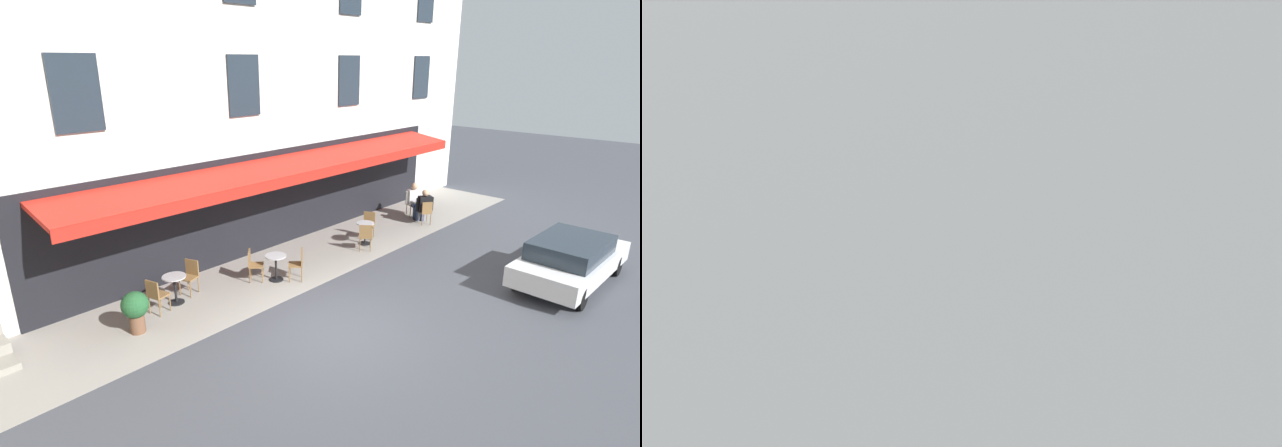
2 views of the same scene
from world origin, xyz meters
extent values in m
plane|color=#42444C|center=(0.00, 0.00, 0.00)|extent=(70.00, 70.00, 0.00)
cube|color=gray|center=(-3.25, -3.40, 0.00)|extent=(20.50, 3.20, 0.01)
cube|color=black|center=(-3.00, -4.97, 1.60)|extent=(16.00, 0.06, 3.20)
cube|color=red|center=(-3.00, -4.15, 2.85)|extent=(15.00, 1.70, 0.36)
cube|color=red|center=(-3.00, -3.32, 2.62)|extent=(15.00, 0.04, 0.28)
cube|color=#232D38|center=(-11.00, -4.96, 5.20)|extent=(1.10, 0.06, 1.70)
cube|color=#232D38|center=(-6.33, -4.96, 5.20)|extent=(1.10, 0.06, 1.70)
cube|color=#232D38|center=(-1.67, -4.96, 5.20)|extent=(1.10, 0.06, 1.70)
cube|color=#232D38|center=(3.00, -4.96, 5.20)|extent=(1.10, 0.06, 1.70)
cube|color=beige|center=(13.00, 3.50, 7.50)|extent=(10.00, 17.00, 15.00)
cube|color=gray|center=(7.94, 3.50, 0.30)|extent=(0.12, 17.00, 0.60)
cube|color=#232D38|center=(7.96, -2.00, 5.50)|extent=(0.06, 1.10, 1.70)
cube|color=#232D38|center=(7.96, 3.50, 5.50)|extent=(0.06, 1.10, 1.70)
cube|color=#232D38|center=(7.96, 9.00, 5.50)|extent=(0.06, 1.10, 1.70)
cube|color=gray|center=(6.60, -4.20, 0.07)|extent=(2.40, 1.40, 0.15)
cube|color=gray|center=(6.60, -4.55, 0.22)|extent=(2.40, 1.05, 0.30)
cube|color=gray|center=(6.60, -4.90, 0.38)|extent=(2.40, 0.70, 0.45)
cylinder|color=black|center=(-0.90, -2.92, 0.01)|extent=(0.40, 0.40, 0.03)
cylinder|color=black|center=(-0.90, -2.92, 0.36)|extent=(0.06, 0.06, 0.72)
cylinder|color=#B7B7BC|center=(-0.90, -2.92, 0.73)|extent=(0.60, 0.60, 0.03)
cylinder|color=olive|center=(-1.29, -2.77, 0.23)|extent=(0.03, 0.03, 0.45)
cylinder|color=olive|center=(-1.05, -2.53, 0.23)|extent=(0.03, 0.03, 0.45)
cylinder|color=olive|center=(-1.53, -2.53, 0.23)|extent=(0.03, 0.03, 0.45)
cylinder|color=olive|center=(-1.28, -2.29, 0.23)|extent=(0.03, 0.03, 0.45)
cube|color=olive|center=(-1.29, -2.53, 0.47)|extent=(0.57, 0.57, 0.04)
cube|color=olive|center=(-1.41, -2.40, 0.70)|extent=(0.31, 0.31, 0.42)
cylinder|color=olive|center=(-0.51, -3.06, 0.23)|extent=(0.03, 0.03, 0.45)
cylinder|color=olive|center=(-0.74, -3.30, 0.23)|extent=(0.03, 0.03, 0.45)
cylinder|color=olive|center=(-0.26, -3.29, 0.23)|extent=(0.03, 0.03, 0.45)
cylinder|color=olive|center=(-0.49, -3.54, 0.23)|extent=(0.03, 0.03, 0.45)
cube|color=olive|center=(-0.50, -3.30, 0.47)|extent=(0.57, 0.57, 0.04)
cube|color=olive|center=(-0.37, -3.42, 0.70)|extent=(0.30, 0.32, 0.42)
cylinder|color=black|center=(-4.86, -2.89, 0.01)|extent=(0.40, 0.40, 0.03)
cylinder|color=black|center=(-4.86, -2.89, 0.36)|extent=(0.06, 0.06, 0.72)
cylinder|color=#B7B7BC|center=(-4.86, -2.89, 0.73)|extent=(0.60, 0.60, 0.03)
cylinder|color=olive|center=(-4.67, -2.52, 0.23)|extent=(0.03, 0.03, 0.45)
cylinder|color=olive|center=(-4.45, -2.78, 0.23)|extent=(0.03, 0.03, 0.45)
cylinder|color=olive|center=(-4.41, -2.30, 0.23)|extent=(0.03, 0.03, 0.45)
cylinder|color=olive|center=(-4.19, -2.57, 0.23)|extent=(0.03, 0.03, 0.45)
cube|color=olive|center=(-4.43, -2.54, 0.47)|extent=(0.56, 0.56, 0.04)
cube|color=olive|center=(-4.29, -2.43, 0.70)|extent=(0.28, 0.34, 0.42)
cylinder|color=olive|center=(-5.12, -3.21, 0.23)|extent=(0.03, 0.03, 0.45)
cylinder|color=olive|center=(-5.27, -2.91, 0.23)|extent=(0.03, 0.03, 0.45)
cylinder|color=olive|center=(-5.42, -3.37, 0.23)|extent=(0.03, 0.03, 0.45)
cylinder|color=olive|center=(-5.57, -3.07, 0.23)|extent=(0.03, 0.03, 0.45)
cube|color=olive|center=(-5.35, -3.14, 0.47)|extent=(0.54, 0.54, 0.04)
cube|color=olive|center=(-5.51, -3.22, 0.70)|extent=(0.22, 0.37, 0.42)
cylinder|color=black|center=(1.77, -3.75, 0.01)|extent=(0.40, 0.40, 0.03)
cylinder|color=black|center=(1.77, -3.75, 0.36)|extent=(0.06, 0.06, 0.72)
cylinder|color=#B7B7BC|center=(1.77, -3.75, 0.73)|extent=(0.60, 0.60, 0.03)
cylinder|color=olive|center=(2.09, -3.49, 0.23)|extent=(0.03, 0.03, 0.45)
cylinder|color=olive|center=(2.18, -3.81, 0.23)|extent=(0.03, 0.03, 0.45)
cylinder|color=olive|center=(2.42, -3.40, 0.23)|extent=(0.03, 0.03, 0.45)
cylinder|color=olive|center=(2.51, -3.72, 0.23)|extent=(0.03, 0.03, 0.45)
cube|color=olive|center=(2.30, -3.60, 0.47)|extent=(0.49, 0.49, 0.04)
cube|color=olive|center=(2.47, -3.56, 0.70)|extent=(0.15, 0.40, 0.42)
cylinder|color=olive|center=(1.47, -4.05, 0.23)|extent=(0.03, 0.03, 0.45)
cylinder|color=olive|center=(1.35, -3.73, 0.23)|extent=(0.03, 0.03, 0.45)
cylinder|color=olive|center=(1.16, -4.17, 0.23)|extent=(0.03, 0.03, 0.45)
cylinder|color=olive|center=(1.03, -3.85, 0.23)|extent=(0.03, 0.03, 0.45)
cube|color=olive|center=(1.25, -3.95, 0.47)|extent=(0.52, 0.52, 0.04)
cube|color=olive|center=(1.09, -4.01, 0.70)|extent=(0.18, 0.39, 0.42)
cylinder|color=black|center=(-8.34, -3.01, 0.01)|extent=(0.40, 0.40, 0.03)
cylinder|color=black|center=(-8.34, -3.01, 0.36)|extent=(0.06, 0.06, 0.72)
cylinder|color=#B7B7BC|center=(-8.34, -3.01, 0.73)|extent=(0.60, 0.60, 0.03)
cylinder|color=olive|center=(-8.27, -2.60, 0.23)|extent=(0.03, 0.03, 0.45)
cylinder|color=olive|center=(-7.99, -2.79, 0.23)|extent=(0.03, 0.03, 0.45)
cylinder|color=olive|center=(-8.08, -2.32, 0.23)|extent=(0.03, 0.03, 0.45)
cylinder|color=olive|center=(-7.80, -2.51, 0.23)|extent=(0.03, 0.03, 0.45)
cube|color=olive|center=(-8.04, -2.56, 0.47)|extent=(0.56, 0.56, 0.04)
cube|color=olive|center=(-7.93, -2.41, 0.70)|extent=(0.35, 0.26, 0.42)
cylinder|color=olive|center=(-8.39, -3.43, 0.23)|extent=(0.03, 0.03, 0.45)
cylinder|color=olive|center=(-8.69, -3.25, 0.23)|extent=(0.03, 0.03, 0.45)
cylinder|color=olive|center=(-8.57, -3.72, 0.23)|extent=(0.03, 0.03, 0.45)
cylinder|color=olive|center=(-8.86, -3.54, 0.23)|extent=(0.03, 0.03, 0.45)
cube|color=olive|center=(-8.63, -3.48, 0.47)|extent=(0.55, 0.55, 0.04)
cube|color=olive|center=(-8.72, -3.64, 0.70)|extent=(0.36, 0.24, 0.42)
cylinder|color=navy|center=(-8.34, -2.84, 0.23)|extent=(0.16, 0.16, 0.47)
cylinder|color=navy|center=(-8.24, -2.70, 0.49)|extent=(0.33, 0.38, 0.16)
cylinder|color=navy|center=(-8.18, -2.95, 0.23)|extent=(0.16, 0.16, 0.47)
cylinder|color=navy|center=(-8.09, -2.80, 0.49)|extent=(0.33, 0.38, 0.16)
cube|color=black|center=(-8.07, -2.61, 0.78)|extent=(0.56, 0.50, 0.59)
sphere|color=tan|center=(-8.07, -2.61, 1.21)|extent=(0.26, 0.26, 0.26)
cylinder|color=black|center=(-8.31, -2.44, 0.77)|extent=(0.10, 0.10, 0.52)
cylinder|color=black|center=(-7.83, -2.77, 0.77)|extent=(0.10, 0.10, 0.52)
cylinder|color=navy|center=(-8.33, -3.18, 0.23)|extent=(0.16, 0.16, 0.47)
cylinder|color=navy|center=(-8.42, -3.33, 0.49)|extent=(0.32, 0.38, 0.17)
cylinder|color=navy|center=(-8.50, -3.08, 0.23)|extent=(0.16, 0.16, 0.47)
cylinder|color=navy|center=(-8.59, -3.23, 0.49)|extent=(0.32, 0.38, 0.17)
cube|color=silver|center=(-8.60, -3.43, 0.79)|extent=(0.56, 0.49, 0.59)
sphere|color=tan|center=(-8.60, -3.43, 1.22)|extent=(0.26, 0.26, 0.26)
cylinder|color=silver|center=(-8.34, -3.59, 0.77)|extent=(0.10, 0.10, 0.52)
cylinder|color=silver|center=(-8.85, -3.28, 0.77)|extent=(0.10, 0.10, 0.52)
cylinder|color=black|center=(6.66, -0.17, 1.30)|extent=(0.05, 0.05, 2.60)
cylinder|color=#192899|center=(6.62, -0.17, 2.15)|extent=(0.03, 0.56, 0.56)
cylinder|color=red|center=(6.60, -0.17, 2.15)|extent=(0.01, 0.59, 0.59)
cylinder|color=brown|center=(3.12, -3.13, 0.22)|extent=(0.34, 0.34, 0.43)
sphere|color=#23562D|center=(3.12, -3.13, 0.69)|extent=(0.62, 0.62, 0.62)
cylinder|color=brown|center=(6.45, -4.00, 0.20)|extent=(0.35, 0.35, 0.40)
cone|color=#23562D|center=(6.45, -4.00, 0.75)|extent=(0.33, 0.33, 0.70)
cylinder|color=brown|center=(7.15, -3.54, 0.18)|extent=(0.38, 0.38, 0.36)
cone|color=#3D7A38|center=(7.15, -3.54, 0.71)|extent=(0.36, 0.36, 0.70)
cube|color=silver|center=(-6.45, 3.08, 0.57)|extent=(4.35, 1.93, 0.55)
cube|color=#232D38|center=(-6.25, 3.07, 1.09)|extent=(2.46, 1.68, 0.48)
cylinder|color=black|center=(-7.87, 3.92, 0.30)|extent=(0.60, 0.20, 0.60)
cylinder|color=black|center=(-7.92, 2.32, 0.30)|extent=(0.60, 0.20, 0.60)
cylinder|color=black|center=(-4.97, 3.83, 0.30)|extent=(0.60, 0.20, 0.60)
cylinder|color=black|center=(-5.02, 2.23, 0.30)|extent=(0.60, 0.20, 0.60)
camera|label=1|loc=(7.32, 6.59, 5.91)|focal=27.30mm
camera|label=2|loc=(-14.52, -13.12, 5.59)|focal=35.02mm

